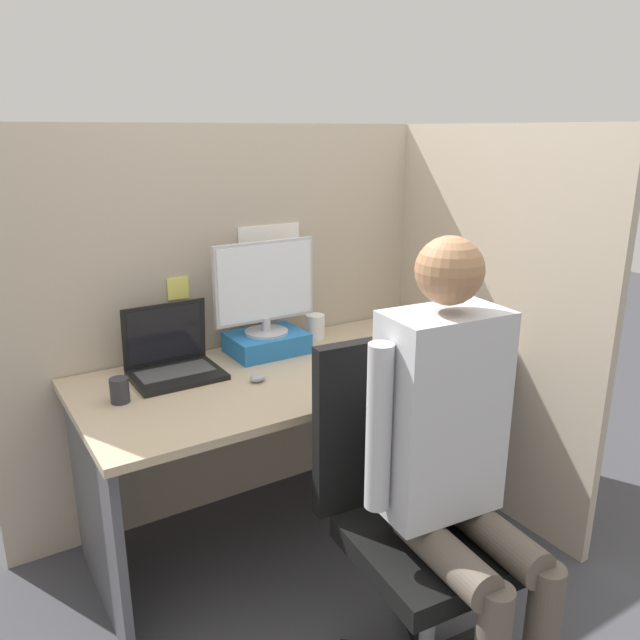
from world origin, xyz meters
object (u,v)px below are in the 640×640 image
object	(u,v)px
person	(455,450)
paper_box	(267,343)
monitor	(265,287)
carrot_toy	(385,363)
office_chair	(409,505)
laptop	(173,362)
coffee_mug	(315,327)
stapler	(449,335)
pen_cup	(120,390)

from	to	relation	value
person	paper_box	bearing A→B (deg)	90.66
monitor	person	size ratio (longest dim) A/B	0.32
carrot_toy	office_chair	size ratio (longest dim) A/B	0.12
laptop	coffee_mug	world-z (taller)	laptop
stapler	pen_cup	distance (m)	1.42
carrot_toy	stapler	bearing A→B (deg)	13.34
person	pen_cup	distance (m)	1.15
laptop	coffee_mug	distance (m)	0.70
coffee_mug	pen_cup	xyz separation A→B (m)	(-0.94, -0.23, -0.01)
paper_box	person	distance (m)	1.11
person	coffee_mug	xyz separation A→B (m)	(0.26, 1.16, 0.01)
laptop	office_chair	bearing A→B (deg)	-65.21
paper_box	person	world-z (taller)	person
stapler	carrot_toy	size ratio (longest dim) A/B	1.18
person	pen_cup	xyz separation A→B (m)	(-0.68, 0.93, -0.00)
monitor	carrot_toy	bearing A→B (deg)	-52.56
monitor	coffee_mug	distance (m)	0.36
laptop	pen_cup	xyz separation A→B (m)	(-0.24, -0.14, -0.01)
paper_box	carrot_toy	size ratio (longest dim) A/B	2.59
monitor	person	xyz separation A→B (m)	(0.01, -1.11, -0.24)
laptop	paper_box	bearing A→B (deg)	5.02
paper_box	carrot_toy	xyz separation A→B (m)	(0.31, -0.41, -0.02)
carrot_toy	office_chair	world-z (taller)	office_chair
carrot_toy	pen_cup	xyz separation A→B (m)	(-0.98, 0.23, 0.02)
person	coffee_mug	bearing A→B (deg)	77.38
laptop	coffee_mug	bearing A→B (deg)	7.13
pen_cup	paper_box	bearing A→B (deg)	15.09
monitor	office_chair	xyz separation A→B (m)	(-0.00, -0.95, -0.50)
stapler	carrot_toy	world-z (taller)	stapler
monitor	stapler	xyz separation A→B (m)	(0.75, -0.31, -0.26)
paper_box	person	bearing A→B (deg)	-89.34
laptop	carrot_toy	xyz separation A→B (m)	(0.74, -0.37, -0.03)
carrot_toy	person	world-z (taller)	person
paper_box	office_chair	distance (m)	0.98
office_chair	person	bearing A→B (deg)	-84.59
person	coffee_mug	world-z (taller)	person
paper_box	stapler	xyz separation A→B (m)	(0.75, -0.30, -0.01)
monitor	coffee_mug	world-z (taller)	monitor
coffee_mug	carrot_toy	bearing A→B (deg)	-84.69
laptop	stapler	xyz separation A→B (m)	(1.17, -0.27, -0.02)
coffee_mug	laptop	bearing A→B (deg)	-172.87
laptop	person	world-z (taller)	person
laptop	office_chair	world-z (taller)	office_chair
monitor	office_chair	size ratio (longest dim) A/B	0.43
paper_box	monitor	distance (m)	0.24
stapler	person	distance (m)	1.09
stapler	person	size ratio (longest dim) A/B	0.10
office_chair	person	size ratio (longest dim) A/B	0.75
stapler	coffee_mug	world-z (taller)	coffee_mug
paper_box	carrot_toy	world-z (taller)	paper_box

